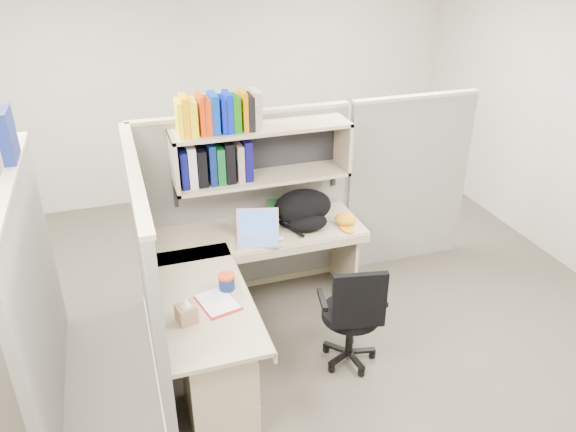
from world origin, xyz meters
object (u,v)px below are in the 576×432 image
object	(u,v)px
snack_canister	(227,282)
laptop	(258,228)
desk	(232,335)
backpack	(305,210)
task_chair	(351,330)

from	to	relation	value
snack_canister	laptop	bearing A→B (deg)	56.10
desk	backpack	xyz separation A→B (m)	(0.82, 0.82, 0.43)
laptop	backpack	distance (m)	0.46
backpack	task_chair	world-z (taller)	backpack
desk	task_chair	bearing A→B (deg)	-4.40
desk	backpack	size ratio (longest dim) A/B	3.60
snack_canister	desk	bearing A→B (deg)	-93.95
task_chair	snack_canister	bearing A→B (deg)	166.86
laptop	snack_canister	world-z (taller)	laptop
desk	task_chair	xyz separation A→B (m)	(0.86, -0.07, -0.12)
snack_canister	backpack	bearing A→B (deg)	40.51
desk	backpack	world-z (taller)	backpack
desk	task_chair	distance (m)	0.87
laptop	backpack	size ratio (longest dim) A/B	0.68
desk	laptop	distance (m)	0.88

